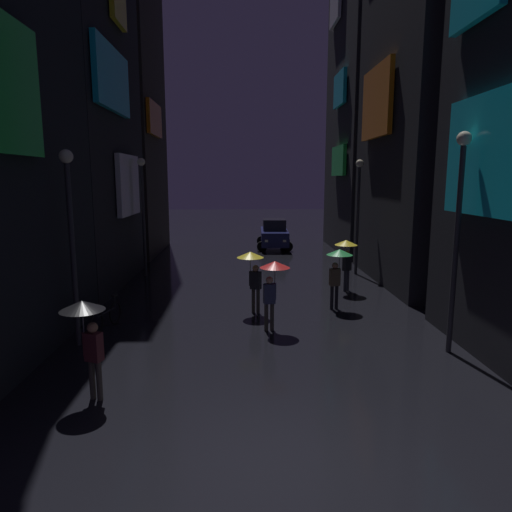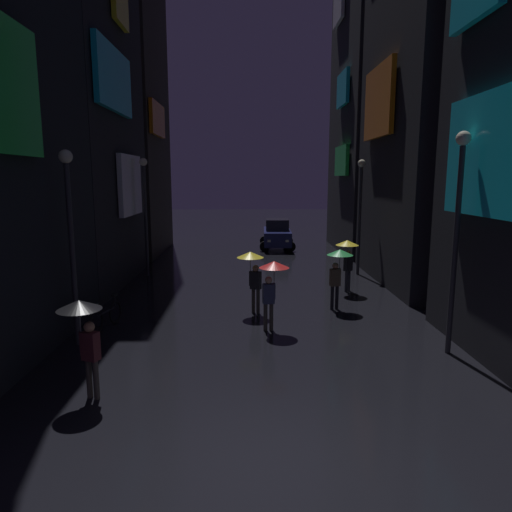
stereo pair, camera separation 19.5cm
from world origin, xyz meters
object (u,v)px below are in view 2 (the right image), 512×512
at_px(streetlamp_left_near, 70,225).
at_px(streetlamp_right_far, 360,203).
at_px(pedestrian_foreground_right_yellow, 347,251).
at_px(streetlamp_left_far, 145,203).
at_px(pedestrian_foreground_left_yellow, 252,265).
at_px(car_distant, 277,234).
at_px(pedestrian_midstreet_centre_black, 83,322).
at_px(pedestrian_midstreet_left_red, 272,276).
at_px(streetlamp_right_near, 457,219).
at_px(bicycle_parked_at_storefront, 107,316).
at_px(pedestrian_near_crossing_green, 338,262).

bearing_deg(streetlamp_left_near, streetlamp_right_far, 42.34).
height_order(pedestrian_foreground_right_yellow, streetlamp_left_far, streetlamp_left_far).
distance_m(pedestrian_foreground_left_yellow, car_distant, 14.55).
distance_m(car_distant, streetlamp_left_far, 10.90).
distance_m(pedestrian_midstreet_centre_black, pedestrian_foreground_right_yellow, 11.53).
bearing_deg(pedestrian_midstreet_left_red, pedestrian_midstreet_centre_black, -133.99).
relative_size(pedestrian_foreground_right_yellow, pedestrian_midstreet_left_red, 1.00).
relative_size(car_distant, streetlamp_left_far, 0.77).
height_order(streetlamp_right_near, streetlamp_right_far, streetlamp_right_near).
relative_size(car_distant, streetlamp_right_near, 0.74).
relative_size(bicycle_parked_at_storefront, streetlamp_right_far, 0.33).
relative_size(bicycle_parked_at_storefront, car_distant, 0.43).
relative_size(pedestrian_foreground_left_yellow, pedestrian_midstreet_left_red, 1.00).
height_order(pedestrian_near_crossing_green, pedestrian_midstreet_left_red, same).
bearing_deg(pedestrian_foreground_right_yellow, streetlamp_left_far, 159.17).
relative_size(pedestrian_midstreet_left_red, streetlamp_right_near, 0.37).
distance_m(pedestrian_foreground_right_yellow, streetlamp_right_far, 4.02).
bearing_deg(pedestrian_near_crossing_green, bicycle_parked_at_storefront, -165.00).
relative_size(pedestrian_foreground_left_yellow, bicycle_parked_at_storefront, 1.19).
height_order(pedestrian_foreground_right_yellow, bicycle_parked_at_storefront, pedestrian_foreground_right_yellow).
bearing_deg(pedestrian_midstreet_left_red, pedestrian_foreground_left_yellow, 108.12).
bearing_deg(streetlamp_right_near, pedestrian_foreground_right_yellow, 101.15).
bearing_deg(pedestrian_midstreet_centre_black, pedestrian_near_crossing_green, 44.73).
height_order(car_distant, streetlamp_right_near, streetlamp_right_near).
bearing_deg(pedestrian_foreground_left_yellow, pedestrian_midstreet_centre_black, -120.26).
relative_size(streetlamp_right_far, streetlamp_left_far, 0.99).
bearing_deg(streetlamp_right_far, streetlamp_left_far, -179.48).
xyz_separation_m(pedestrian_near_crossing_green, streetlamp_right_near, (2.13, -4.12, 1.88)).
distance_m(bicycle_parked_at_storefront, streetlamp_right_near, 10.32).
distance_m(pedestrian_midstreet_centre_black, car_distant, 21.15).
bearing_deg(car_distant, pedestrian_near_crossing_green, -85.07).
distance_m(pedestrian_near_crossing_green, streetlamp_right_far, 6.42).
bearing_deg(pedestrian_foreground_left_yellow, streetlamp_left_far, 128.37).
xyz_separation_m(pedestrian_near_crossing_green, streetlamp_left_near, (-7.87, -3.30, 1.66)).
xyz_separation_m(bicycle_parked_at_storefront, streetlamp_left_near, (-0.40, -1.30, 2.94)).
distance_m(pedestrian_near_crossing_green, streetlamp_left_near, 8.69).
relative_size(pedestrian_foreground_right_yellow, pedestrian_foreground_left_yellow, 1.00).
distance_m(pedestrian_foreground_left_yellow, streetlamp_right_far, 8.26).
bearing_deg(streetlamp_left_near, car_distant, 68.94).
height_order(pedestrian_midstreet_centre_black, pedestrian_foreground_left_yellow, same).
relative_size(bicycle_parked_at_storefront, streetlamp_left_far, 0.33).
bearing_deg(car_distant, streetlamp_right_near, -79.55).
bearing_deg(pedestrian_midstreet_centre_black, car_distant, 75.43).
bearing_deg(streetlamp_left_far, pedestrian_near_crossing_green, -36.03).
height_order(streetlamp_left_near, streetlamp_right_far, streetlamp_right_far).
distance_m(pedestrian_midstreet_centre_black, bicycle_parked_at_storefront, 4.74).
xyz_separation_m(streetlamp_left_near, streetlamp_right_near, (10.00, -0.82, 0.22)).
xyz_separation_m(streetlamp_left_near, streetlamp_right_far, (10.00, 9.11, 0.06)).
relative_size(pedestrian_foreground_right_yellow, streetlamp_right_near, 0.37).
height_order(pedestrian_near_crossing_green, streetlamp_left_near, streetlamp_left_near).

